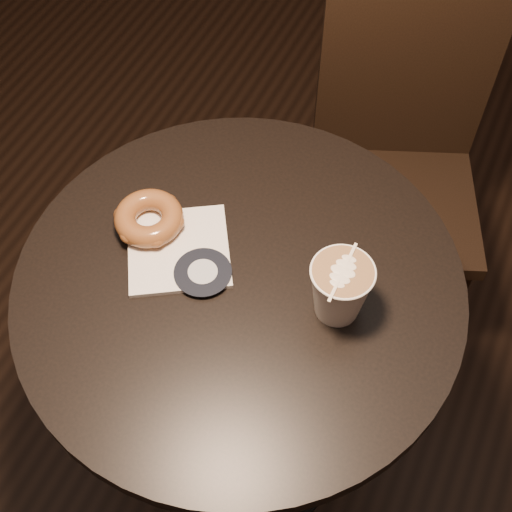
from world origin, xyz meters
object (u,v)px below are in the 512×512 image
at_px(pastry_bag, 179,250).
at_px(doughnut, 149,218).
at_px(chair, 398,146).
at_px(cafe_table, 241,340).
at_px(latte_cup, 340,291).

height_order(pastry_bag, doughnut, doughnut).
distance_m(chair, doughnut, 0.68).
distance_m(cafe_table, doughnut, 0.29).
bearing_deg(doughnut, pastry_bag, -18.75).
bearing_deg(cafe_table, doughnut, 170.11).
relative_size(chair, pastry_bag, 5.88).
relative_size(doughnut, latte_cup, 1.07).
bearing_deg(chair, doughnut, -137.84).
bearing_deg(chair, pastry_bag, -131.75).
relative_size(cafe_table, latte_cup, 7.23).
height_order(cafe_table, chair, chair).
height_order(chair, doughnut, chair).
height_order(cafe_table, doughnut, doughnut).
bearing_deg(latte_cup, chair, 95.51).
xyz_separation_m(chair, latte_cup, (0.06, -0.58, 0.28)).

